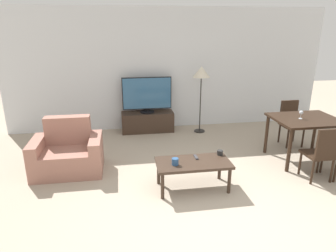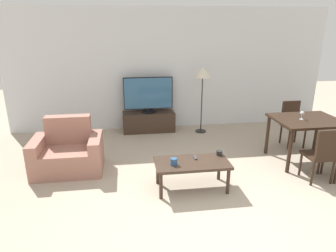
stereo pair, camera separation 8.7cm
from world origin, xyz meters
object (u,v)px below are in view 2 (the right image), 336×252
object	(u,v)px
floor_lamp	(203,75)
tv_stand	(149,122)
dining_chair_far	(292,121)
cup_colored_far	(219,153)
dining_table	(307,125)
coffee_table	(192,165)
remote_primary	(195,157)
wine_glass_left	(302,114)
dining_chair_near	(322,153)
cup_white_near	(174,162)
armchair	(68,153)
tv	(148,95)

from	to	relation	value
floor_lamp	tv_stand	bearing A→B (deg)	169.00
dining_chair_far	cup_colored_far	world-z (taller)	dining_chair_far
tv_stand	floor_lamp	size ratio (longest dim) A/B	0.79
tv_stand	dining_chair_far	world-z (taller)	dining_chair_far
dining_table	coffee_table	bearing A→B (deg)	-162.60
remote_primary	cup_colored_far	distance (m)	0.39
dining_table	wine_glass_left	bearing A→B (deg)	-174.32
coffee_table	remote_primary	distance (m)	0.16
dining_chair_near	floor_lamp	bearing A→B (deg)	115.90
cup_colored_far	dining_chair_near	bearing A→B (deg)	-9.83
coffee_table	cup_colored_far	world-z (taller)	cup_colored_far
dining_chair_far	floor_lamp	bearing A→B (deg)	148.42
remote_primary	coffee_table	bearing A→B (deg)	-118.93
dining_chair_near	dining_table	bearing A→B (deg)	75.82
tv_stand	wine_glass_left	world-z (taller)	wine_glass_left
remote_primary	wine_glass_left	bearing A→B (deg)	15.22
remote_primary	tv_stand	bearing A→B (deg)	100.93
tv_stand	dining_table	world-z (taller)	dining_table
dining_chair_far	cup_white_near	bearing A→B (deg)	-150.30
cup_white_near	wine_glass_left	size ratio (longest dim) A/B	0.68
tv_stand	remote_primary	xyz separation A→B (m)	(0.49, -2.52, 0.22)
floor_lamp	cup_white_near	size ratio (longest dim) A/B	14.90
armchair	floor_lamp	size ratio (longest dim) A/B	0.74
dining_chair_far	cup_colored_far	bearing A→B (deg)	-146.26
dining_chair_near	dining_chair_far	distance (m)	1.58
dining_chair_near	wine_glass_left	xyz separation A→B (m)	(0.07, 0.75, 0.39)
tv	cup_colored_far	bearing A→B (deg)	-70.57
dining_chair_near	floor_lamp	size ratio (longest dim) A/B	0.60
floor_lamp	dining_chair_near	bearing A→B (deg)	-64.10
floor_lamp	wine_glass_left	xyz separation A→B (m)	(1.29, -1.76, -0.41)
tv	dining_chair_far	bearing A→B (deg)	-23.63
armchair	cup_white_near	bearing A→B (deg)	-30.44
armchair	tv_stand	distance (m)	2.30
tv_stand	remote_primary	distance (m)	2.58
armchair	dining_table	world-z (taller)	armchair
coffee_table	wine_glass_left	size ratio (longest dim) A/B	7.34
tv	wine_glass_left	size ratio (longest dim) A/B	7.45
tv_stand	cup_white_near	bearing A→B (deg)	-87.08
tv	dining_chair_near	xyz separation A→B (m)	(2.38, -2.74, -0.36)
coffee_table	floor_lamp	size ratio (longest dim) A/B	0.73
dining_chair_far	floor_lamp	distance (m)	2.05
coffee_table	cup_colored_far	distance (m)	0.50
dining_table	cup_white_near	distance (m)	2.55
armchair	dining_chair_far	size ratio (longest dim) A/B	1.25
cup_colored_far	dining_chair_far	bearing A→B (deg)	33.74
tv	coffee_table	xyz separation A→B (m)	(0.42, -2.65, -0.47)
floor_lamp	cup_white_near	distance (m)	2.81
dining_chair_far	tv_stand	bearing A→B (deg)	156.33
cup_white_near	dining_table	bearing A→B (deg)	16.82
armchair	tv_stand	size ratio (longest dim) A/B	0.95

